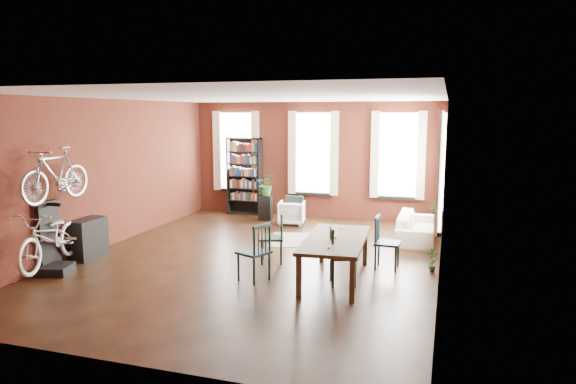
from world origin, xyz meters
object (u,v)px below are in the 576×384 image
at_px(console_table, 88,238).
at_px(bicycle_floor, 49,212).
at_px(dining_chair_b, 272,238).
at_px(bookshelf, 245,176).
at_px(dining_chair_c, 343,256).
at_px(white_armchair, 292,212).
at_px(bike_trainer, 55,269).
at_px(dining_table, 335,259).
at_px(dining_chair_a, 254,252).
at_px(cream_sofa, 417,223).
at_px(plant_stand, 266,208).
at_px(dining_chair_d, 387,243).

height_order(console_table, bicycle_floor, bicycle_floor).
relative_size(dining_chair_b, bookshelf, 0.45).
xyz_separation_m(dining_chair_c, white_armchair, (-2.23, 4.29, -0.16)).
bearing_deg(bookshelf, dining_chair_c, -53.15).
distance_m(dining_chair_c, bookshelf, 6.60).
relative_size(dining_chair_b, console_table, 1.23).
relative_size(bookshelf, bike_trainer, 4.04).
bearing_deg(dining_table, white_armchair, 113.05).
distance_m(dining_chair_a, cream_sofa, 4.59).
bearing_deg(plant_stand, dining_chair_c, -56.41).
xyz_separation_m(dining_chair_a, console_table, (-3.70, 0.33, -0.11)).
bearing_deg(plant_stand, dining_chair_a, -72.41).
xyz_separation_m(dining_table, console_table, (-5.05, -0.12, 0.02)).
xyz_separation_m(dining_chair_c, plant_stand, (-3.07, 4.62, -0.16)).
xyz_separation_m(console_table, bicycle_floor, (0.08, -1.07, 0.74)).
height_order(dining_chair_a, plant_stand, dining_chair_a).
bearing_deg(dining_chair_b, dining_chair_d, 79.81).
relative_size(dining_chair_b, bike_trainer, 1.81).
bearing_deg(dining_chair_a, white_armchair, -147.67).
height_order(dining_chair_a, bicycle_floor, bicycle_floor).
distance_m(bookshelf, bike_trainer, 6.45).
xyz_separation_m(dining_table, bike_trainer, (-4.94, -1.17, -0.30)).
relative_size(dining_chair_c, cream_sofa, 0.48).
relative_size(dining_table, bike_trainer, 4.05).
relative_size(bookshelf, white_armchair, 3.28).
xyz_separation_m(dining_chair_b, dining_chair_c, (1.58, -0.86, 0.00)).
xyz_separation_m(dining_table, bicycle_floor, (-4.97, -1.18, 0.77)).
distance_m(dining_chair_c, console_table, 5.22).
relative_size(dining_chair_b, cream_sofa, 0.47).
height_order(dining_chair_b, bookshelf, bookshelf).
bearing_deg(dining_chair_b, bookshelf, -168.58).
xyz_separation_m(dining_chair_c, bike_trainer, (-5.12, -1.00, -0.42)).
xyz_separation_m(dining_chair_a, bike_trainer, (-3.60, -0.73, -0.43)).
xyz_separation_m(bike_trainer, plant_stand, (2.05, 5.62, 0.26)).
xyz_separation_m(dining_chair_a, bicycle_floor, (-3.63, -0.74, 0.63)).
distance_m(dining_chair_d, bike_trainer, 6.12).
height_order(dining_table, plant_stand, dining_table).
distance_m(console_table, bicycle_floor, 1.30).
xyz_separation_m(bookshelf, plant_stand, (0.87, -0.64, -0.76)).
xyz_separation_m(dining_chair_c, console_table, (-5.22, 0.06, -0.10)).
height_order(dining_chair_b, bike_trainer, dining_chair_b).
relative_size(dining_chair_a, cream_sofa, 0.49).
distance_m(dining_table, plant_stand, 5.31).
xyz_separation_m(dining_chair_c, bookshelf, (-3.94, 5.26, 0.60)).
distance_m(dining_chair_b, bicycle_floor, 4.08).
bearing_deg(dining_chair_a, cream_sofa, 170.04).
bearing_deg(dining_table, console_table, 177.85).
height_order(white_armchair, console_table, console_table).
bearing_deg(white_armchair, dining_chair_c, 108.07).
height_order(bookshelf, plant_stand, bookshelf).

